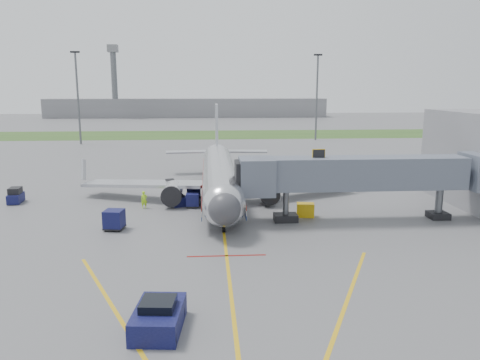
{
  "coord_description": "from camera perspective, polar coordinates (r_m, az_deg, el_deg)",
  "views": [
    {
      "loc": [
        -1.29,
        -37.59,
        12.48
      ],
      "look_at": [
        1.94,
        9.37,
        3.2
      ],
      "focal_mm": 35.0,
      "sensor_mm": 36.0,
      "label": 1
    }
  ],
  "objects": [
    {
      "name": "baggage_tug",
      "position": [
        57.26,
        -25.68,
        -1.78
      ],
      "size": [
        1.48,
        2.56,
        1.72
      ],
      "color": "#0C0D35",
      "rests_on": "ground"
    },
    {
      "name": "grass_strip",
      "position": [
        128.21,
        -3.36,
        5.55
      ],
      "size": [
        300.0,
        25.0,
        0.01
      ],
      "primitive_type": "cube",
      "color": "#2D4C1E",
      "rests_on": "ground"
    },
    {
      "name": "distant_terminal",
      "position": [
        207.95,
        -6.42,
        8.75
      ],
      "size": [
        120.0,
        14.0,
        8.0
      ],
      "primitive_type": "cube",
      "color": "slate",
      "rests_on": "ground"
    },
    {
      "name": "pushback_tug",
      "position": [
        25.88,
        -9.9,
        -16.13
      ],
      "size": [
        2.78,
        4.17,
        1.65
      ],
      "color": "#0C0D35",
      "rests_on": "ground"
    },
    {
      "name": "light_mast_right",
      "position": [
        115.63,
        9.35,
        10.16
      ],
      "size": [
        2.0,
        0.44,
        20.4
      ],
      "color": "#595B60",
      "rests_on": "ground"
    },
    {
      "name": "ground_power_cart",
      "position": [
        46.6,
        7.98,
        -3.65
      ],
      "size": [
        1.82,
        1.36,
        1.34
      ],
      "color": "#CB9D0B",
      "rests_on": "ground"
    },
    {
      "name": "ground",
      "position": [
        39.63,
        -1.89,
        -7.21
      ],
      "size": [
        400.0,
        400.0,
        0.0
      ],
      "primitive_type": "plane",
      "color": "#565659",
      "rests_on": "ground"
    },
    {
      "name": "apron_markings",
      "position": [
        32.69,
        -1.4,
        -11.29
      ],
      "size": [
        21.52,
        50.0,
        0.01
      ],
      "color": "gold",
      "rests_on": "ground"
    },
    {
      "name": "airliner",
      "position": [
        53.76,
        -2.49,
        0.6
      ],
      "size": [
        32.1,
        35.67,
        10.25
      ],
      "color": "silver",
      "rests_on": "ground"
    },
    {
      "name": "baggage_cart_a",
      "position": [
        50.01,
        -5.79,
        -2.45
      ],
      "size": [
        1.45,
        1.45,
        1.5
      ],
      "color": "#0C0D35",
      "rests_on": "ground"
    },
    {
      "name": "jet_bridge",
      "position": [
        45.59,
        14.21,
        0.69
      ],
      "size": [
        25.3,
        4.0,
        6.9
      ],
      "color": "slate",
      "rests_on": "ground"
    },
    {
      "name": "baggage_cart_b",
      "position": [
        43.41,
        -15.09,
        -4.69
      ],
      "size": [
        1.91,
        1.91,
        1.8
      ],
      "color": "#0C0D35",
      "rests_on": "ground"
    },
    {
      "name": "belt_loader",
      "position": [
        51.94,
        -7.77,
        -2.21
      ],
      "size": [
        2.8,
        4.87,
        2.3
      ],
      "color": "#0C0D35",
      "rests_on": "ground"
    },
    {
      "name": "baggage_cart_c",
      "position": [
        54.24,
        -5.66,
        -1.27
      ],
      "size": [
        1.58,
        1.58,
        1.69
      ],
      "color": "#0C0D35",
      "rests_on": "ground"
    },
    {
      "name": "control_tower",
      "position": [
        206.31,
        -15.1,
        12.12
      ],
      "size": [
        4.0,
        4.0,
        30.0
      ],
      "color": "#595B60",
      "rests_on": "ground"
    },
    {
      "name": "ramp_worker",
      "position": [
        50.3,
        -11.61,
        -2.37
      ],
      "size": [
        0.76,
        0.6,
        1.83
      ],
      "primitive_type": "imported",
      "rotation": [
        0.0,
        0.0,
        0.26
      ],
      "color": "#A5EC1B",
      "rests_on": "ground"
    },
    {
      "name": "light_mast_left",
      "position": [
        111.37,
        -19.16,
        9.67
      ],
      "size": [
        2.0,
        0.44,
        20.4
      ],
      "color": "#595B60",
      "rests_on": "ground"
    }
  ]
}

